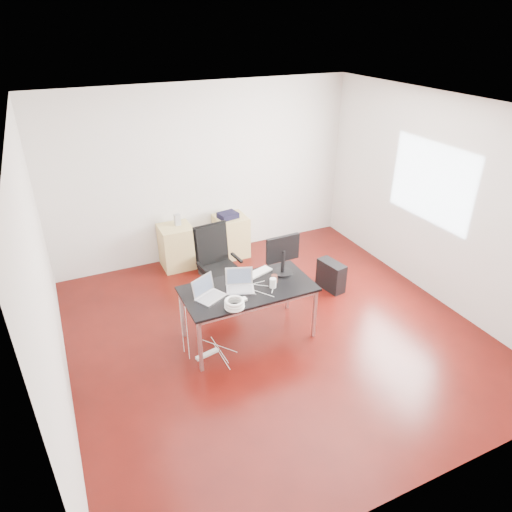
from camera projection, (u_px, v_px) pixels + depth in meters
name	position (u px, v px, depth m)	size (l,w,h in m)	color
room_shell	(279.00, 234.00, 5.29)	(5.00, 5.00, 5.00)	#3B0906
desk	(248.00, 292.00, 5.53)	(1.60, 0.80, 0.73)	black
office_chair	(217.00, 261.00, 6.37)	(0.52, 0.54, 1.08)	black
filing_cabinet_left	(177.00, 247.00, 7.32)	(0.50, 0.50, 0.70)	tan
filing_cabinet_right	(231.00, 236.00, 7.67)	(0.50, 0.50, 0.70)	tan
pc_tower	(331.00, 275.00, 6.77)	(0.20, 0.45, 0.44)	black
wastebasket	(205.00, 265.00, 7.23)	(0.24, 0.24, 0.28)	black
power_strip	(207.00, 354.00, 5.52)	(0.30, 0.06, 0.04)	white
laptop_left	(208.00, 293.00, 5.31)	(0.41, 0.38, 0.23)	silver
laptop_right	(240.00, 284.00, 5.48)	(0.40, 0.35, 0.23)	silver
monitor	(283.00, 253.00, 5.71)	(0.45, 0.26, 0.51)	black
keyboard	(257.00, 273.00, 5.79)	(0.44, 0.14, 0.02)	white
cup_white	(273.00, 283.00, 5.49)	(0.08, 0.08, 0.12)	white
cup_brown	(274.00, 279.00, 5.60)	(0.08, 0.08, 0.10)	#51261B
cable_coil	(234.00, 304.00, 5.11)	(0.24, 0.24, 0.11)	white
power_adapter	(243.00, 299.00, 5.26)	(0.07, 0.07, 0.03)	white
speaker	(177.00, 220.00, 7.18)	(0.09, 0.08, 0.18)	#9E9E9E
navy_garment	(228.00, 215.00, 7.45)	(0.30, 0.24, 0.09)	black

